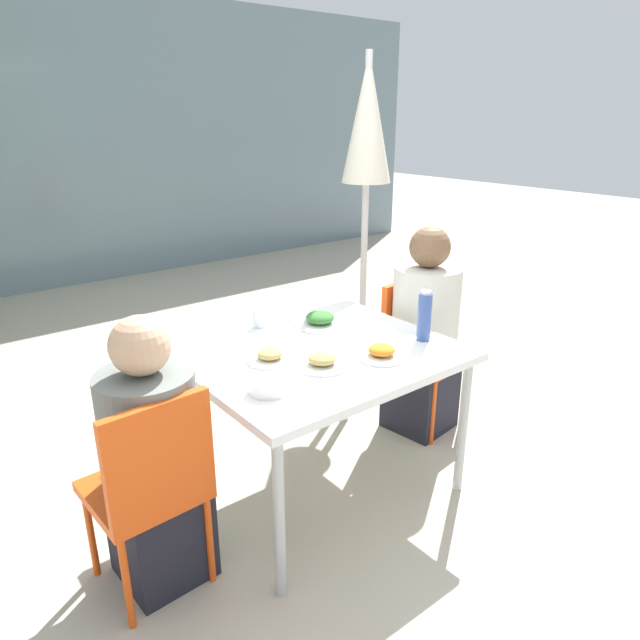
{
  "coord_description": "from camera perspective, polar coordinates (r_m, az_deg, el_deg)",
  "views": [
    {
      "loc": [
        -1.5,
        -1.9,
        1.78
      ],
      "look_at": [
        0.0,
        0.0,
        0.9
      ],
      "focal_mm": 32.0,
      "sensor_mm": 36.0,
      "label": 1
    }
  ],
  "objects": [
    {
      "name": "plate_2",
      "position": [
        2.93,
        0.0,
        -0.05
      ],
      "size": [
        0.27,
        0.27,
        0.07
      ],
      "color": "white",
      "rests_on": "dining_table"
    },
    {
      "name": "chair_left",
      "position": [
        2.27,
        -16.52,
        -15.17
      ],
      "size": [
        0.42,
        0.42,
        0.87
      ],
      "rotation": [
        0.0,
        0.0,
        0.05
      ],
      "color": "#E54C14",
      "rests_on": "ground"
    },
    {
      "name": "ground_plane",
      "position": [
        3.0,
        0.0,
        -16.37
      ],
      "size": [
        24.0,
        24.0,
        0.0
      ],
      "primitive_type": "plane",
      "color": "#B2A893"
    },
    {
      "name": "person_right",
      "position": [
        3.32,
        10.35,
        -1.83
      ],
      "size": [
        0.38,
        0.38,
        1.21
      ],
      "rotation": [
        0.0,
        0.0,
        -3.01
      ],
      "color": "black",
      "rests_on": "ground"
    },
    {
      "name": "bottle",
      "position": [
        2.76,
        10.4,
        0.35
      ],
      "size": [
        0.07,
        0.07,
        0.25
      ],
      "color": "#334C8E",
      "rests_on": "dining_table"
    },
    {
      "name": "plate_3",
      "position": [
        2.46,
        0.22,
        -4.2
      ],
      "size": [
        0.22,
        0.22,
        0.06
      ],
      "color": "white",
      "rests_on": "dining_table"
    },
    {
      "name": "person_left",
      "position": [
        2.34,
        -16.29,
        -13.57
      ],
      "size": [
        0.36,
        0.36,
        1.12
      ],
      "rotation": [
        0.0,
        0.0,
        0.05
      ],
      "color": "black",
      "rests_on": "ground"
    },
    {
      "name": "building_facade",
      "position": [
        6.69,
        -26.25,
        15.6
      ],
      "size": [
        10.0,
        0.2,
        3.0
      ],
      "color": "slate",
      "rests_on": "ground"
    },
    {
      "name": "closed_umbrella",
      "position": [
        3.78,
        4.71,
        17.05
      ],
      "size": [
        0.36,
        0.36,
        2.14
      ],
      "color": "#333333",
      "rests_on": "ground"
    },
    {
      "name": "plate_0",
      "position": [
        2.56,
        6.17,
        -3.3
      ],
      "size": [
        0.22,
        0.22,
        0.06
      ],
      "color": "white",
      "rests_on": "dining_table"
    },
    {
      "name": "salad_bowl",
      "position": [
        2.25,
        -5.24,
        -6.58
      ],
      "size": [
        0.15,
        0.15,
        0.05
      ],
      "color": "white",
      "rests_on": "dining_table"
    },
    {
      "name": "plate_1",
      "position": [
        2.52,
        -5.02,
        -3.68
      ],
      "size": [
        0.2,
        0.2,
        0.06
      ],
      "color": "white",
      "rests_on": "dining_table"
    },
    {
      "name": "drinking_cup",
      "position": [
        2.92,
        -6.12,
        0.14
      ],
      "size": [
        0.07,
        0.07,
        0.09
      ],
      "color": "silver",
      "rests_on": "dining_table"
    },
    {
      "name": "chair_right",
      "position": [
        3.42,
        9.66,
        -2.19
      ],
      "size": [
        0.45,
        0.45,
        0.87
      ],
      "rotation": [
        0.0,
        0.0,
        -3.01
      ],
      "color": "#E54C14",
      "rests_on": "ground"
    },
    {
      "name": "dining_table",
      "position": [
        2.65,
        0.0,
        -4.25
      ],
      "size": [
        1.19,
        0.99,
        0.75
      ],
      "color": "white",
      "rests_on": "ground"
    }
  ]
}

